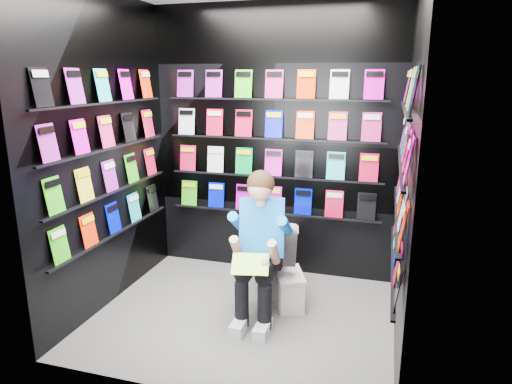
% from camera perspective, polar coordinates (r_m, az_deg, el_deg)
% --- Properties ---
extents(floor, '(2.40, 2.40, 0.00)m').
position_cam_1_polar(floor, '(3.92, -1.58, -15.23)').
color(floor, '#61615E').
rests_on(floor, ground).
extents(wall_back, '(2.40, 0.04, 2.60)m').
position_cam_1_polar(wall_back, '(4.42, 2.31, 6.07)').
color(wall_back, black).
rests_on(wall_back, floor).
extents(wall_front, '(2.40, 0.04, 2.60)m').
position_cam_1_polar(wall_front, '(2.56, -8.67, -0.20)').
color(wall_front, black).
rests_on(wall_front, floor).
extents(wall_left, '(0.04, 2.00, 2.60)m').
position_cam_1_polar(wall_left, '(4.00, -18.34, 4.49)').
color(wall_left, black).
rests_on(wall_left, floor).
extents(wall_right, '(0.04, 2.00, 2.60)m').
position_cam_1_polar(wall_right, '(3.31, 18.48, 2.52)').
color(wall_right, black).
rests_on(wall_right, floor).
extents(comics_back, '(2.10, 0.06, 1.37)m').
position_cam_1_polar(comics_back, '(4.39, 2.22, 6.08)').
color(comics_back, '#C8246F').
rests_on(comics_back, wall_back).
extents(comics_left, '(0.06, 1.70, 1.37)m').
position_cam_1_polar(comics_left, '(3.98, -17.99, 4.54)').
color(comics_left, '#C8246F').
rests_on(comics_left, wall_left).
extents(comics_right, '(0.06, 1.70, 1.37)m').
position_cam_1_polar(comics_right, '(3.30, 17.97, 2.64)').
color(comics_right, '#C8246F').
rests_on(comics_right, wall_right).
extents(toilet, '(0.56, 0.82, 0.73)m').
position_cam_1_polar(toilet, '(4.15, 2.26, -7.86)').
color(toilet, white).
rests_on(toilet, floor).
extents(longbox, '(0.32, 0.42, 0.28)m').
position_cam_1_polar(longbox, '(4.03, 4.19, -12.19)').
color(longbox, silver).
rests_on(longbox, floor).
extents(longbox_lid, '(0.35, 0.44, 0.03)m').
position_cam_1_polar(longbox_lid, '(3.96, 4.23, -10.23)').
color(longbox_lid, silver).
rests_on(longbox_lid, longbox).
extents(reader, '(0.62, 0.79, 1.30)m').
position_cam_1_polar(reader, '(3.67, 0.87, -4.57)').
color(reader, blue).
rests_on(reader, toilet).
extents(held_comic, '(0.30, 0.21, 0.12)m').
position_cam_1_polar(held_comic, '(3.42, -0.73, -9.00)').
color(held_comic, green).
rests_on(held_comic, reader).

